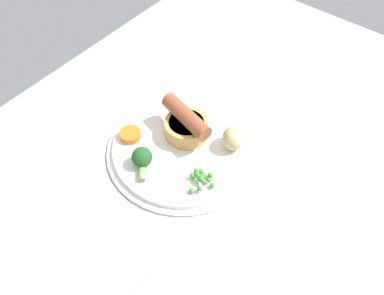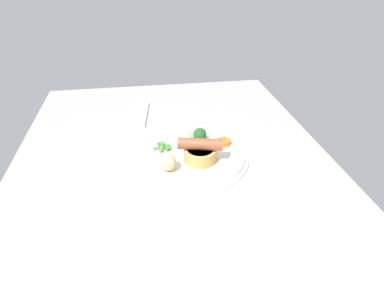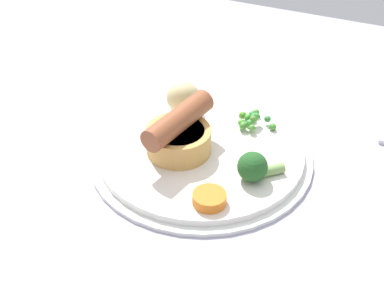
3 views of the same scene
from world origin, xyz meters
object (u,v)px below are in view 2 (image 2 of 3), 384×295
object	(u,v)px
dinner_plate	(193,158)
potato_chunk_0	(168,162)
carrot_slice_0	(223,142)
sausage_pudding	(200,152)
fork	(145,114)
pea_pile	(163,146)
broccoli_floret_near	(199,135)

from	to	relation	value
dinner_plate	potato_chunk_0	world-z (taller)	potato_chunk_0
potato_chunk_0	carrot_slice_0	xyz separation A→B (cm)	(9.62, -15.52, -1.54)
sausage_pudding	fork	bearing A→B (deg)	-54.64
pea_pile	broccoli_floret_near	distance (cm)	10.55
dinner_plate	pea_pile	bearing A→B (deg)	60.72
broccoli_floret_near	dinner_plate	bearing A→B (deg)	-61.49
sausage_pudding	fork	world-z (taller)	sausage_pudding
broccoli_floret_near	carrot_slice_0	distance (cm)	6.77
pea_pile	broccoli_floret_near	size ratio (longest dim) A/B	1.01
dinner_plate	pea_pile	xyz separation A→B (cm)	(4.00, 7.14, 1.81)
pea_pile	fork	distance (cm)	25.07
sausage_pudding	potato_chunk_0	distance (cm)	8.63
broccoli_floret_near	potato_chunk_0	xyz separation A→B (cm)	(-12.85, 9.67, 0.51)
dinner_plate	broccoli_floret_near	distance (cm)	8.32
pea_pile	potato_chunk_0	distance (cm)	9.51
fork	potato_chunk_0	bearing A→B (deg)	-166.27
broccoli_floret_near	fork	xyz separation A→B (cm)	(21.26, 13.88, -2.76)
carrot_slice_0	potato_chunk_0	bearing A→B (deg)	121.80
broccoli_floret_near	potato_chunk_0	size ratio (longest dim) A/B	1.18
dinner_plate	potato_chunk_0	size ratio (longest dim) A/B	6.25
pea_pile	carrot_slice_0	xyz separation A→B (cm)	(0.19, -15.81, -0.35)
sausage_pudding	fork	xyz separation A→B (cm)	(31.30, 12.35, -3.62)
dinner_plate	fork	size ratio (longest dim) A/B	1.52
sausage_pudding	fork	size ratio (longest dim) A/B	0.61
sausage_pudding	dinner_plate	bearing A→B (deg)	-49.84
fork	sausage_pudding	bearing A→B (deg)	-151.77
pea_pile	potato_chunk_0	xyz separation A→B (cm)	(-9.43, -0.29, 1.19)
carrot_slice_0	fork	world-z (taller)	carrot_slice_0
sausage_pudding	broccoli_floret_near	bearing A→B (deg)	-84.80
pea_pile	fork	xyz separation A→B (cm)	(24.68, 3.92, -2.08)
carrot_slice_0	broccoli_floret_near	bearing A→B (deg)	61.12
dinner_plate	pea_pile	distance (cm)	8.38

